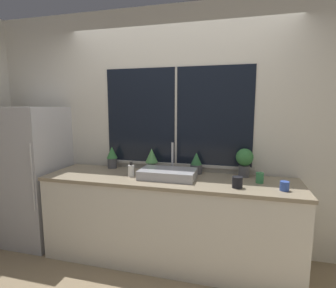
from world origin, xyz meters
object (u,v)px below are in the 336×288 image
at_px(potted_plant_far_left, 112,157).
at_px(mug_blue, 285,186).
at_px(potted_plant_far_right, 244,160).
at_px(potted_plant_center_left, 152,158).
at_px(soap_bottle, 131,170).
at_px(potted_plant_center_right, 196,163).
at_px(mug_green, 260,178).
at_px(mug_black, 237,182).
at_px(refrigerator, 34,174).
at_px(sink, 168,174).

height_order(potted_plant_far_left, mug_blue, potted_plant_far_left).
xyz_separation_m(potted_plant_far_left, mug_blue, (1.83, -0.38, -0.09)).
height_order(potted_plant_far_left, potted_plant_far_right, potted_plant_far_right).
relative_size(potted_plant_center_left, soap_bottle, 1.66).
height_order(potted_plant_far_right, soap_bottle, potted_plant_far_right).
distance_m(potted_plant_center_right, mug_green, 0.67).
xyz_separation_m(potted_plant_center_right, soap_bottle, (-0.64, -0.29, -0.05)).
bearing_deg(mug_blue, potted_plant_center_right, 155.34).
xyz_separation_m(mug_blue, mug_black, (-0.40, -0.02, 0.01)).
bearing_deg(potted_plant_center_right, refrigerator, -173.77).
xyz_separation_m(potted_plant_far_right, mug_blue, (0.33, -0.38, -0.13)).
height_order(sink, mug_blue, sink).
relative_size(refrigerator, mug_blue, 19.69).
distance_m(soap_bottle, mug_blue, 1.47).
distance_m(sink, soap_bottle, 0.39).
xyz_separation_m(sink, mug_black, (0.68, -0.15, 0.00)).
xyz_separation_m(potted_plant_far_left, potted_plant_center_left, (0.49, 0.00, 0.01)).
height_order(soap_bottle, mug_black, soap_bottle).
relative_size(sink, mug_green, 5.61).
bearing_deg(potted_plant_center_right, potted_plant_center_left, 180.00).
bearing_deg(soap_bottle, mug_green, 4.15).
height_order(potted_plant_center_right, soap_bottle, potted_plant_center_right).
height_order(refrigerator, mug_black, refrigerator).
bearing_deg(potted_plant_far_right, potted_plant_far_left, -180.00).
height_order(soap_bottle, mug_blue, soap_bottle).
xyz_separation_m(potted_plant_center_left, mug_blue, (1.34, -0.38, -0.11)).
distance_m(refrigerator, mug_green, 2.57).
relative_size(soap_bottle, mug_black, 1.50).
relative_size(sink, potted_plant_center_left, 2.23).
bearing_deg(mug_black, potted_plant_center_left, 156.81).
bearing_deg(potted_plant_far_right, sink, -161.13).
relative_size(refrigerator, potted_plant_center_left, 6.40).
height_order(refrigerator, potted_plant_center_right, refrigerator).
height_order(mug_blue, mug_black, mug_black).
xyz_separation_m(sink, mug_green, (0.89, 0.06, 0.00)).
distance_m(potted_plant_far_left, mug_green, 1.65).
bearing_deg(potted_plant_center_right, mug_green, -17.01).
bearing_deg(sink, mug_green, 3.88).
distance_m(potted_plant_far_right, soap_bottle, 1.18).
height_order(potted_plant_far_left, potted_plant_center_right, potted_plant_far_left).
xyz_separation_m(mug_black, mug_green, (0.21, 0.21, -0.00)).
xyz_separation_m(potted_plant_center_left, potted_plant_center_right, (0.51, -0.00, -0.04)).
bearing_deg(potted_plant_center_right, mug_black, -42.91).
bearing_deg(sink, mug_black, -12.16).
distance_m(refrigerator, potted_plant_center_right, 1.95).
xyz_separation_m(soap_bottle, mug_green, (1.28, 0.09, -0.01)).
bearing_deg(mug_blue, potted_plant_center_left, 164.10).
xyz_separation_m(potted_plant_center_right, mug_blue, (0.83, -0.38, -0.07)).
bearing_deg(mug_blue, mug_black, -176.78).
bearing_deg(refrigerator, mug_green, 0.32).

